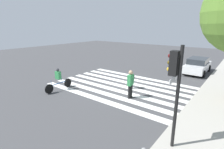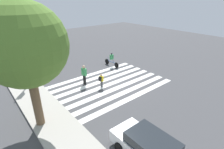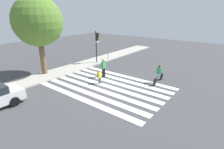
# 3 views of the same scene
# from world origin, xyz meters

# --- Properties ---
(ground_plane) EXTENTS (60.00, 60.00, 0.00)m
(ground_plane) POSITION_xyz_m (0.00, 0.00, 0.00)
(ground_plane) COLOR #444447
(sidewalk_curb) EXTENTS (36.00, 2.50, 0.14)m
(sidewalk_curb) POSITION_xyz_m (0.00, 6.25, 0.07)
(sidewalk_curb) COLOR #ADA89E
(sidewalk_curb) RESTS_ON ground_plane
(crosswalk_stripes) EXTENTS (6.43, 10.00, 0.01)m
(crosswalk_stripes) POSITION_xyz_m (-0.00, 0.00, 0.00)
(crosswalk_stripes) COLOR white
(crosswalk_stripes) RESTS_ON ground_plane
(traffic_light) EXTENTS (0.60, 0.50, 3.89)m
(traffic_light) POSITION_xyz_m (4.71, 5.44, 2.72)
(traffic_light) COLOR black
(traffic_light) RESTS_ON ground_plane
(pedestrian_adult_tall_backpack) EXTENTS (0.53, 0.29, 1.82)m
(pedestrian_adult_tall_backpack) POSITION_xyz_m (1.56, 1.78, 1.03)
(pedestrian_adult_tall_backpack) COLOR black
(pedestrian_adult_tall_backpack) RESTS_ON ground_plane
(pedestrian_adult_blue_shirt) EXTENTS (0.38, 0.35, 1.27)m
(pedestrian_adult_blue_shirt) POSITION_xyz_m (0.04, 0.98, 0.74)
(pedestrian_adult_blue_shirt) COLOR #4C4C51
(pedestrian_adult_blue_shirt) RESTS_ON ground_plane
(cyclist_far_lane) EXTENTS (2.30, 0.41, 1.61)m
(cyclist_far_lane) POSITION_xyz_m (3.46, -3.02, 0.87)
(cyclist_far_lane) COLOR black
(cyclist_far_lane) RESTS_ON ground_plane
(car_parked_far_curb) EXTENTS (4.31, 1.89, 1.47)m
(car_parked_far_curb) POSITION_xyz_m (-7.70, 3.69, 0.75)
(car_parked_far_curb) COLOR silver
(car_parked_far_curb) RESTS_ON ground_plane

